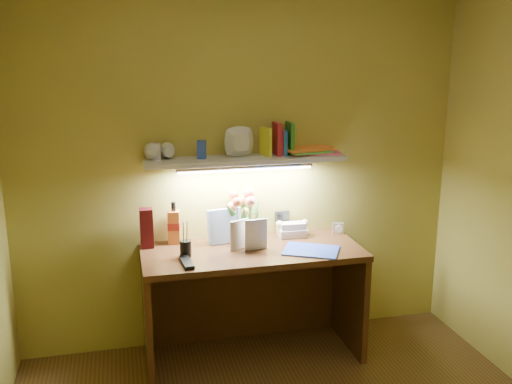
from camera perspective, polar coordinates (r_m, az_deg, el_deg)
desk at (r=3.79m, az=-0.36°, el=-11.08°), size 1.40×0.60×0.75m
flower_bouquet at (r=3.76m, az=-1.25°, el=-2.40°), size 0.28×0.28×0.34m
telephone at (r=3.89m, az=3.63°, el=-3.62°), size 0.19×0.15×0.11m
desk_clock at (r=3.99m, az=8.21°, el=-3.59°), size 0.08×0.05×0.07m
whisky_bottle at (r=3.76m, az=-8.20°, el=-3.06°), size 0.09×0.09×0.28m
whisky_box at (r=3.71m, az=-10.89°, el=-3.56°), size 0.08×0.08×0.26m
pen_cup at (r=3.53m, az=-7.07°, el=-5.08°), size 0.07×0.07×0.17m
art_card at (r=3.75m, az=-3.16°, el=-3.39°), size 0.23×0.09×0.23m
tv_remote at (r=3.43m, az=-6.95°, el=-6.99°), size 0.07×0.21×0.02m
blue_folder at (r=3.63m, az=5.54°, el=-5.83°), size 0.41×0.38×0.01m
desk_book_a at (r=3.58m, az=-2.59°, el=-4.49°), size 0.14×0.07×0.19m
desk_book_b at (r=3.59m, az=-1.10°, el=-4.38°), size 0.15×0.03×0.20m
wall_shelf at (r=3.68m, az=-0.54°, el=3.82°), size 1.30×0.33×0.24m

